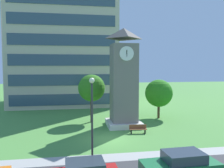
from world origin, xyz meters
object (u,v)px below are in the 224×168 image
street_lamp (92,113)px  tree_streetside (159,93)px  park_bench (138,129)px  clock_tower (124,83)px  parked_car_green (181,165)px  tree_near_tower (92,88)px

street_lamp → tree_streetside: 17.52m
park_bench → street_lamp: 9.95m
clock_tower → park_bench: 5.71m
clock_tower → parked_car_green: bearing=-87.0°
tree_near_tower → parked_car_green: bearing=-75.2°
park_bench → parked_car_green: parked_car_green is taller
clock_tower → park_bench: bearing=-75.7°
tree_near_tower → tree_streetside: tree_near_tower is taller
park_bench → tree_streetside: size_ratio=0.35×
tree_near_tower → tree_streetside: 9.14m
tree_streetside → parked_car_green: 17.51m
clock_tower → parked_car_green: size_ratio=2.35×
tree_near_tower → tree_streetside: bearing=4.3°
clock_tower → park_bench: size_ratio=6.14×
street_lamp → park_bench: bearing=55.1°
clock_tower → tree_near_tower: 4.50m
tree_streetside → park_bench: bearing=-125.6°
clock_tower → parked_car_green: (0.70, -13.25, -4.22)m
tree_near_tower → street_lamp: bearing=-94.3°
clock_tower → street_lamp: (-4.53, -10.93, -1.29)m
parked_car_green → tree_near_tower: bearing=104.8°
street_lamp → parked_car_green: street_lamp is taller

